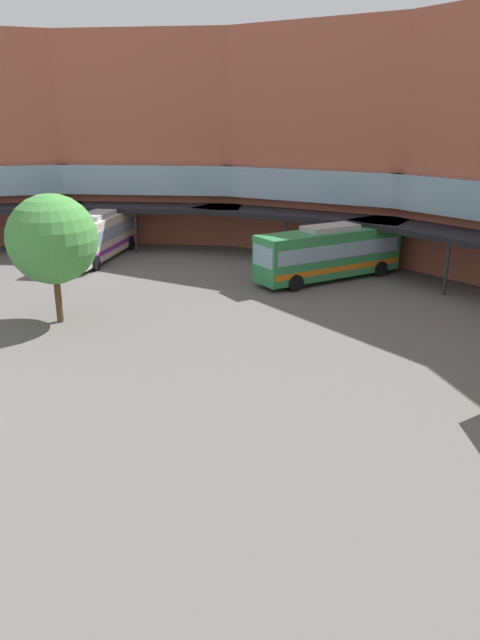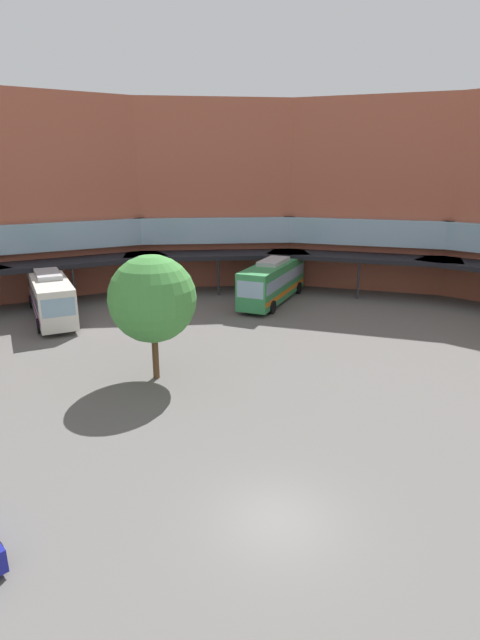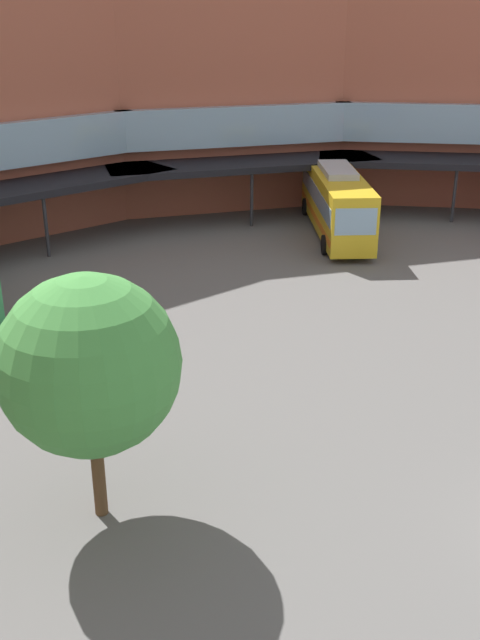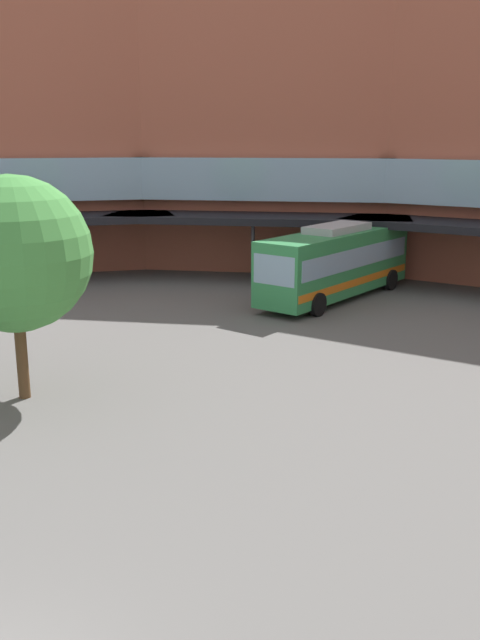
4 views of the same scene
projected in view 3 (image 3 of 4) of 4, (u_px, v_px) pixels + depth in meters
The scene contains 3 objects.
station_building at pixel (22, 132), 29.50m from camera, with size 82.60×46.30×17.59m.
bus_2 at pixel (336, 200), 45.11m from camera, with size 10.76×9.88×4.00m.
plaza_tree at pixel (89, 365), 19.25m from camera, with size 4.77×4.77×6.99m.
Camera 3 is at (-18.24, -2.64, 13.26)m, focal length 42.50 mm.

